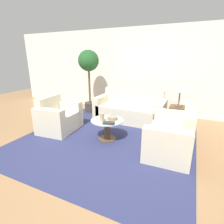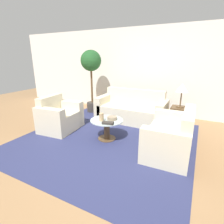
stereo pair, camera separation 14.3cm
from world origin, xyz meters
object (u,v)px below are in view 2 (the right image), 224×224
object	(u,v)px
coffee_table	(107,127)
bowl	(112,118)
armchair	(59,118)
vase	(101,117)
book_stack	(108,123)
loveseat	(172,138)
potted_plant	(91,67)
sofa_main	(132,110)
table_lamp	(182,89)

from	to	relation	value
coffee_table	bowl	xyz separation A→B (m)	(0.10, 0.07, 0.19)
armchair	vase	bearing A→B (deg)	-97.72
book_stack	vase	bearing A→B (deg)	142.20
loveseat	potted_plant	world-z (taller)	potted_plant
loveseat	armchair	bearing A→B (deg)	-89.10
sofa_main	table_lamp	size ratio (longest dim) A/B	3.28
sofa_main	vase	world-z (taller)	sofa_main
coffee_table	armchair	bearing A→B (deg)	-177.88
armchair	book_stack	xyz separation A→B (m)	(1.46, -0.15, 0.17)
vase	bowl	world-z (taller)	vase
armchair	potted_plant	xyz separation A→B (m)	(-0.09, 1.64, 1.12)
loveseat	table_lamp	bearing A→B (deg)	-179.31
loveseat	vase	distance (m)	1.45
armchair	vase	size ratio (longest dim) A/B	6.07
armchair	potted_plant	size ratio (longest dim) A/B	0.53
sofa_main	book_stack	world-z (taller)	sofa_main
coffee_table	vase	world-z (taller)	vase
vase	bowl	size ratio (longest dim) A/B	0.80
vase	bowl	distance (m)	0.24
potted_plant	book_stack	world-z (taller)	potted_plant
vase	coffee_table	bearing A→B (deg)	58.91
sofa_main	vase	distance (m)	1.49
armchair	vase	world-z (taller)	armchair
armchair	vase	distance (m)	1.28
armchair	table_lamp	distance (m)	3.06
potted_plant	book_stack	distance (m)	2.55
potted_plant	book_stack	xyz separation A→B (m)	(1.55, -1.79, -0.95)
potted_plant	book_stack	bearing A→B (deg)	-49.22
sofa_main	potted_plant	size ratio (longest dim) A/B	0.98
coffee_table	bowl	bearing A→B (deg)	34.07
sofa_main	bowl	distance (m)	1.31
loveseat	vase	xyz separation A→B (m)	(-1.42, -0.17, 0.24)
potted_plant	book_stack	size ratio (longest dim) A/B	7.90
table_lamp	vase	xyz separation A→B (m)	(-1.37, -1.45, -0.48)
sofa_main	vase	xyz separation A→B (m)	(-0.12, -1.47, 0.24)
vase	armchair	bearing A→B (deg)	177.33
coffee_table	table_lamp	distance (m)	2.01
sofa_main	coffee_table	xyz separation A→B (m)	(-0.05, -1.36, -0.00)
loveseat	table_lamp	size ratio (longest dim) A/B	2.27
bowl	armchair	bearing A→B (deg)	-175.40
sofa_main	vase	bearing A→B (deg)	-94.54
loveseat	book_stack	world-z (taller)	loveseat
book_stack	sofa_main	bearing A→B (deg)	80.81
coffee_table	book_stack	bearing A→B (deg)	-55.91
potted_plant	sofa_main	bearing A→B (deg)	-8.95
armchair	table_lamp	xyz separation A→B (m)	(2.63, 1.40, 0.71)
table_lamp	coffee_table	bearing A→B (deg)	-134.16
loveseat	bowl	size ratio (longest dim) A/B	6.25
coffee_table	bowl	size ratio (longest dim) A/B	3.32
potted_plant	table_lamp	bearing A→B (deg)	-5.12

